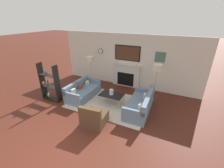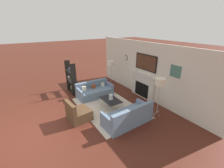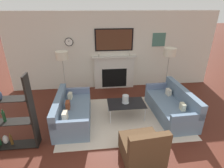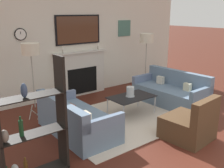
{
  "view_description": "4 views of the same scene",
  "coord_description": "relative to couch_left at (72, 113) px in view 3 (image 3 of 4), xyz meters",
  "views": [
    {
      "loc": [
        2.51,
        -1.9,
        3.46
      ],
      "look_at": [
        0.02,
        3.32,
        0.82
      ],
      "focal_mm": 24.0,
      "sensor_mm": 36.0,
      "label": 1
    },
    {
      "loc": [
        4.94,
        0.08,
        3.43
      ],
      "look_at": [
        -0.23,
        3.4,
        0.98
      ],
      "focal_mm": 24.0,
      "sensor_mm": 36.0,
      "label": 2
    },
    {
      "loc": [
        -0.74,
        -0.91,
        2.83
      ],
      "look_at": [
        -0.25,
        3.52,
        0.83
      ],
      "focal_mm": 28.0,
      "sensor_mm": 36.0,
      "label": 3
    },
    {
      "loc": [
        -3.61,
        -0.92,
        2.25
      ],
      "look_at": [
        -0.26,
        3.37,
        0.72
      ],
      "focal_mm": 42.0,
      "sensor_mm": 36.0,
      "label": 4
    }
  ],
  "objects": [
    {
      "name": "floor_lamp_left",
      "position": [
        -0.3,
        1.19,
        1.21
      ],
      "size": [
        0.36,
        0.36,
        1.63
      ],
      "color": "#9E998E",
      "rests_on": "ground_plane"
    },
    {
      "name": "coffee_table",
      "position": [
        1.46,
        0.05,
        0.14
      ],
      "size": [
        1.0,
        0.63,
        0.43
      ],
      "color": "black",
      "rests_on": "ground_plane"
    },
    {
      "name": "couch_right",
      "position": [
        2.73,
        0.0,
        0.02
      ],
      "size": [
        0.88,
        1.87,
        0.8
      ],
      "color": "slate",
      "rests_on": "ground_plane"
    },
    {
      "name": "couch_left",
      "position": [
        0.0,
        0.0,
        0.0
      ],
      "size": [
        0.86,
        1.75,
        0.73
      ],
      "color": "slate",
      "rests_on": "ground_plane"
    },
    {
      "name": "hurricane_candle",
      "position": [
        1.44,
        0.08,
        0.26
      ],
      "size": [
        0.2,
        0.2,
        0.22
      ],
      "color": "silver",
      "rests_on": "coffee_table"
    },
    {
      "name": "shelf_unit",
      "position": [
        -1.15,
        -0.79,
        0.47
      ],
      "size": [
        0.92,
        0.28,
        1.67
      ],
      "color": "black",
      "rests_on": "ground_plane"
    },
    {
      "name": "armchair",
      "position": [
        1.51,
        -1.45,
        0.0
      ],
      "size": [
        0.84,
        0.86,
        0.82
      ],
      "color": "#4C3521",
      "rests_on": "ground_plane"
    },
    {
      "name": "fireplace_wall",
      "position": [
        1.36,
        2.1,
        0.97
      ],
      "size": [
        7.34,
        0.28,
        2.7
      ],
      "color": "silver",
      "rests_on": "ground_plane"
    },
    {
      "name": "floor_lamp_right",
      "position": [
        3.02,
        1.19,
        1.22
      ],
      "size": [
        0.38,
        0.38,
        1.65
      ],
      "color": "#9E998E",
      "rests_on": "ground_plane"
    },
    {
      "name": "area_rug",
      "position": [
        1.36,
        0.0,
        -0.26
      ],
      "size": [
        3.34,
        2.21,
        0.01
      ],
      "color": "beige",
      "rests_on": "ground_plane"
    }
  ]
}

